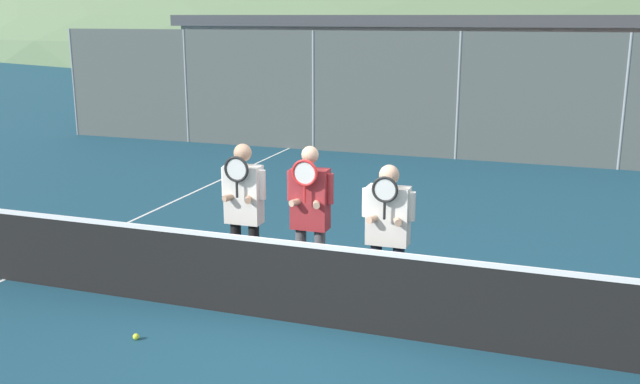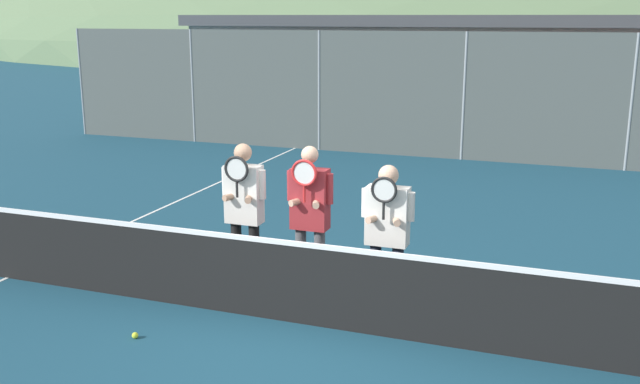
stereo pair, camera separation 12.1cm
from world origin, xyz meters
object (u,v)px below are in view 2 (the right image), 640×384
at_px(player_leftmost, 244,206).
at_px(car_far_left, 265,100).
at_px(player_center_left, 310,212).
at_px(player_center_right, 387,227).
at_px(tennis_ball_on_court, 135,335).
at_px(car_left_of_center, 444,108).

distance_m(player_leftmost, car_far_left, 12.83).
bearing_deg(player_center_left, player_leftmost, -179.73).
height_order(player_center_right, car_far_left, car_far_left).
bearing_deg(tennis_ball_on_court, player_center_left, 49.21).
xyz_separation_m(player_leftmost, car_far_left, (-5.10, 11.77, -0.20)).
bearing_deg(player_center_left, car_far_left, 116.80).
relative_size(car_left_of_center, tennis_ball_on_court, 66.39).
bearing_deg(car_far_left, player_center_right, -59.79).
height_order(player_center_left, car_far_left, player_center_left).
relative_size(player_leftmost, player_center_left, 0.99).
bearing_deg(car_far_left, player_leftmost, -66.57).
relative_size(player_leftmost, car_left_of_center, 0.41).
xyz_separation_m(car_far_left, tennis_ball_on_court, (4.57, -13.36, -0.86)).
relative_size(player_center_left, tennis_ball_on_court, 27.64).
relative_size(player_center_right, tennis_ball_on_court, 25.57).
xyz_separation_m(player_leftmost, tennis_ball_on_court, (-0.53, -1.59, -1.07)).
distance_m(player_center_left, player_center_right, 0.95).
distance_m(car_far_left, tennis_ball_on_court, 14.15).
relative_size(player_center_right, car_far_left, 0.39).
relative_size(player_center_left, car_left_of_center, 0.42).
distance_m(car_left_of_center, tennis_ball_on_court, 13.29).
xyz_separation_m(player_center_right, car_far_left, (-6.89, 11.83, -0.15)).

